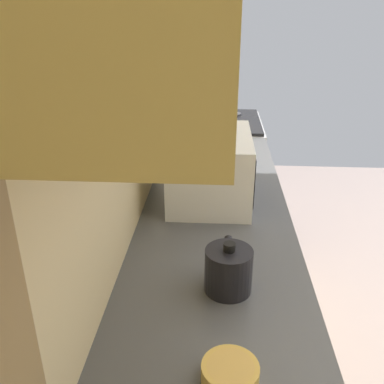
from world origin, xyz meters
name	(u,v)px	position (x,y,z in m)	size (l,w,h in m)	color
wall_back	(126,121)	(0.00, 1.69, 1.28)	(3.79, 0.12, 2.57)	beige
counter_run	(209,366)	(-0.43, 1.34, 0.46)	(2.81, 0.61, 0.93)	tan
oven_range	(217,181)	(1.32, 1.33, 0.48)	(0.68, 0.62, 1.11)	#B7BABF
microwave	(211,167)	(0.08, 1.36, 1.07)	(0.47, 0.34, 0.28)	white
bowl	(230,372)	(-0.90, 1.29, 0.95)	(0.13, 0.13, 0.04)	gold
kettle	(228,270)	(-0.56, 1.29, 1.00)	(0.19, 0.14, 0.16)	black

